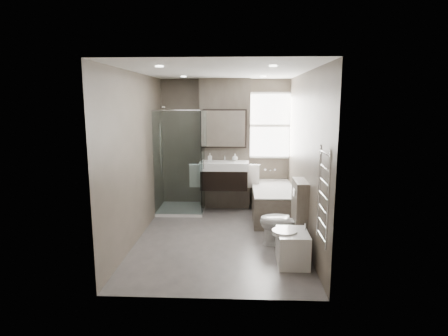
# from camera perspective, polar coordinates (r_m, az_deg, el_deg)

# --- Properties ---
(room) EXTENTS (2.70, 3.90, 2.70)m
(room) POSITION_cam_1_polar(r_m,az_deg,el_deg) (5.80, -0.56, 1.59)
(room) COLOR #575250
(room) RESTS_ON ground
(vanity_pier) EXTENTS (1.00, 0.25, 2.60)m
(vanity_pier) POSITION_cam_1_polar(r_m,az_deg,el_deg) (7.56, 0.16, 3.62)
(vanity_pier) COLOR #585045
(vanity_pier) RESTS_ON ground
(vanity) EXTENTS (0.95, 0.47, 0.66)m
(vanity) POSITION_cam_1_polar(r_m,az_deg,el_deg) (7.30, 0.05, -1.06)
(vanity) COLOR black
(vanity) RESTS_ON vanity_pier
(mirror_cabinet) EXTENTS (0.86, 0.08, 0.76)m
(mirror_cabinet) POSITION_cam_1_polar(r_m,az_deg,el_deg) (7.37, 0.11, 6.02)
(mirror_cabinet) COLOR black
(mirror_cabinet) RESTS_ON vanity_pier
(towel_left) EXTENTS (0.24, 0.06, 0.44)m
(towel_left) POSITION_cam_1_polar(r_m,az_deg,el_deg) (7.33, -4.34, -1.21)
(towel_left) COLOR silver
(towel_left) RESTS_ON vanity_pier
(towel_right) EXTENTS (0.24, 0.06, 0.44)m
(towel_right) POSITION_cam_1_polar(r_m,az_deg,el_deg) (7.29, 4.44, -1.29)
(towel_right) COLOR silver
(towel_right) RESTS_ON vanity_pier
(shower_enclosure) EXTENTS (0.90, 0.90, 2.00)m
(shower_enclosure) POSITION_cam_1_polar(r_m,az_deg,el_deg) (7.35, -5.85, -3.03)
(shower_enclosure) COLOR white
(shower_enclosure) RESTS_ON ground
(bathtub) EXTENTS (0.75, 1.60, 0.57)m
(bathtub) POSITION_cam_1_polar(r_m,az_deg,el_deg) (7.11, 7.43, -5.00)
(bathtub) COLOR #585045
(bathtub) RESTS_ON ground
(window) EXTENTS (0.98, 0.06, 1.33)m
(window) POSITION_cam_1_polar(r_m,az_deg,el_deg) (7.64, 6.99, 6.44)
(window) COLOR white
(window) RESTS_ON room
(toilet) EXTENTS (0.75, 0.47, 0.73)m
(toilet) POSITION_cam_1_polar(r_m,az_deg,el_deg) (5.79, 9.04, -8.08)
(toilet) COLOR white
(toilet) RESTS_ON ground
(cistern_box) EXTENTS (0.19, 0.55, 1.00)m
(cistern_box) POSITION_cam_1_polar(r_m,az_deg,el_deg) (5.80, 11.43, -6.73)
(cistern_box) COLOR #585045
(cistern_box) RESTS_ON ground
(bidet) EXTENTS (0.48, 0.56, 0.58)m
(bidet) POSITION_cam_1_polar(r_m,az_deg,el_deg) (5.22, 10.32, -11.73)
(bidet) COLOR white
(bidet) RESTS_ON ground
(towel_radiator) EXTENTS (0.03, 0.49, 1.10)m
(towel_radiator) POSITION_cam_1_polar(r_m,az_deg,el_deg) (4.37, 14.94, -4.09)
(towel_radiator) COLOR silver
(towel_radiator) RESTS_ON room
(soap_bottle_a) EXTENTS (0.07, 0.08, 0.16)m
(soap_bottle_a) POSITION_cam_1_polar(r_m,az_deg,el_deg) (7.27, -2.16, 1.61)
(soap_bottle_a) COLOR white
(soap_bottle_a) RESTS_ON vanity
(soap_bottle_b) EXTENTS (0.11, 0.11, 0.15)m
(soap_bottle_b) POSITION_cam_1_polar(r_m,az_deg,el_deg) (7.35, 1.68, 1.64)
(soap_bottle_b) COLOR white
(soap_bottle_b) RESTS_ON vanity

